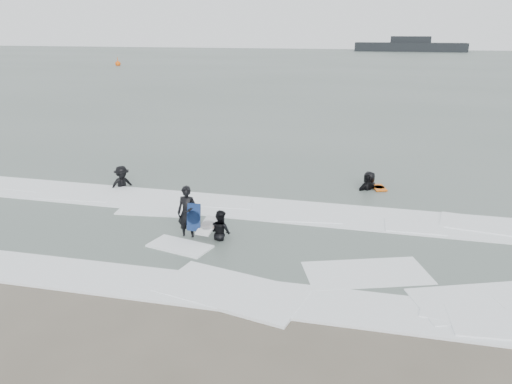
% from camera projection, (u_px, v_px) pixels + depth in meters
% --- Properties ---
extents(ground, '(320.00, 320.00, 0.00)m').
position_uv_depth(ground, '(214.00, 281.00, 14.32)').
color(ground, brown).
rests_on(ground, ground).
extents(sea, '(320.00, 320.00, 0.00)m').
position_uv_depth(sea, '(360.00, 68.00, 87.94)').
color(sea, '#47544C').
rests_on(sea, ground).
extents(surfer_centre, '(0.70, 0.46, 1.90)m').
position_uv_depth(surfer_centre, '(188.00, 238.00, 17.24)').
color(surfer_centre, black).
rests_on(surfer_centre, ground).
extents(surfer_wading, '(1.00, 0.94, 1.63)m').
position_uv_depth(surfer_wading, '(221.00, 240.00, 17.11)').
color(surfer_wading, black).
rests_on(surfer_wading, ground).
extents(surfer_breaker, '(1.33, 1.38, 1.89)m').
position_uv_depth(surfer_breaker, '(123.00, 188.00, 22.59)').
color(surfer_breaker, black).
rests_on(surfer_breaker, ground).
extents(surfer_right_near, '(1.18, 1.04, 1.92)m').
position_uv_depth(surfer_right_near, '(367.00, 191.00, 22.26)').
color(surfer_right_near, black).
rests_on(surfer_right_near, ground).
extents(surfer_right_far, '(1.10, 1.04, 1.90)m').
position_uv_depth(surfer_right_far, '(369.00, 187.00, 22.70)').
color(surfer_right_far, black).
rests_on(surfer_right_far, ground).
extents(surf_foam, '(30.03, 9.06, 0.09)m').
position_uv_depth(surf_foam, '(247.00, 231.00, 17.71)').
color(surf_foam, white).
rests_on(surf_foam, ground).
extents(bodyboards, '(6.64, 8.21, 1.25)m').
position_uv_depth(bodyboards, '(273.00, 208.00, 18.69)').
color(bodyboards, '#10224E').
rests_on(bodyboards, ground).
extents(buoy, '(1.00, 1.00, 1.65)m').
position_uv_depth(buoy, '(118.00, 64.00, 93.64)').
color(buoy, '#E04E09').
rests_on(buoy, ground).
extents(vessel_horizon, '(31.98, 5.71, 4.34)m').
position_uv_depth(vessel_horizon, '(410.00, 46.00, 147.65)').
color(vessel_horizon, black).
rests_on(vessel_horizon, ground).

